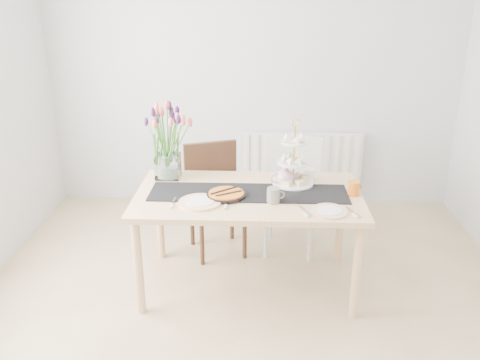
{
  "coord_description": "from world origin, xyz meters",
  "views": [
    {
      "loc": [
        0.07,
        -2.68,
        2.14
      ],
      "look_at": [
        -0.06,
        0.59,
        0.87
      ],
      "focal_mm": 38.0,
      "sensor_mm": 36.0,
      "label": 1
    }
  ],
  "objects_px": {
    "dining_table": "(248,203)",
    "tart_tin": "(226,195)",
    "teapot": "(285,177)",
    "cream_jug": "(309,175)",
    "chair_white": "(292,185)",
    "plate_right": "(329,211)",
    "cake_stand": "(293,168)",
    "chair_brown": "(214,190)",
    "mug_orange": "(354,188)",
    "mug_grey": "(273,195)",
    "radiator": "(302,162)",
    "tulip_vase": "(166,132)",
    "plate_left": "(200,202)"
  },
  "relations": [
    {
      "from": "mug_grey",
      "to": "tart_tin",
      "type": "bearing_deg",
      "value": 156.73
    },
    {
      "from": "tart_tin",
      "to": "mug_grey",
      "type": "height_order",
      "value": "mug_grey"
    },
    {
      "from": "dining_table",
      "to": "tart_tin",
      "type": "height_order",
      "value": "tart_tin"
    },
    {
      "from": "chair_brown",
      "to": "mug_orange",
      "type": "relative_size",
      "value": 9.12
    },
    {
      "from": "plate_left",
      "to": "plate_right",
      "type": "relative_size",
      "value": 1.2
    },
    {
      "from": "tulip_vase",
      "to": "teapot",
      "type": "bearing_deg",
      "value": -9.06
    },
    {
      "from": "cake_stand",
      "to": "plate_right",
      "type": "relative_size",
      "value": 1.85
    },
    {
      "from": "teapot",
      "to": "mug_grey",
      "type": "bearing_deg",
      "value": -117.76
    },
    {
      "from": "chair_white",
      "to": "plate_right",
      "type": "distance_m",
      "value": 0.99
    },
    {
      "from": "tart_tin",
      "to": "mug_orange",
      "type": "bearing_deg",
      "value": 4.56
    },
    {
      "from": "plate_right",
      "to": "mug_orange",
      "type": "bearing_deg",
      "value": 55.32
    },
    {
      "from": "radiator",
      "to": "mug_grey",
      "type": "xyz_separation_m",
      "value": [
        -0.33,
        -1.71,
        0.35
      ]
    },
    {
      "from": "cream_jug",
      "to": "mug_grey",
      "type": "xyz_separation_m",
      "value": [
        -0.27,
        -0.42,
        0.01
      ]
    },
    {
      "from": "chair_brown",
      "to": "chair_white",
      "type": "bearing_deg",
      "value": -13.77
    },
    {
      "from": "chair_white",
      "to": "tart_tin",
      "type": "height_order",
      "value": "chair_white"
    },
    {
      "from": "tart_tin",
      "to": "mug_grey",
      "type": "relative_size",
      "value": 2.62
    },
    {
      "from": "dining_table",
      "to": "cake_stand",
      "type": "height_order",
      "value": "cake_stand"
    },
    {
      "from": "dining_table",
      "to": "chair_brown",
      "type": "distance_m",
      "value": 0.67
    },
    {
      "from": "mug_grey",
      "to": "teapot",
      "type": "bearing_deg",
      "value": 65.04
    },
    {
      "from": "mug_grey",
      "to": "chair_white",
      "type": "bearing_deg",
      "value": 69.17
    },
    {
      "from": "mug_grey",
      "to": "mug_orange",
      "type": "bearing_deg",
      "value": 6.93
    },
    {
      "from": "chair_brown",
      "to": "mug_orange",
      "type": "bearing_deg",
      "value": -49.49
    },
    {
      "from": "chair_white",
      "to": "plate_right",
      "type": "xyz_separation_m",
      "value": [
        0.18,
        -0.95,
        0.2
      ]
    },
    {
      "from": "cake_stand",
      "to": "dining_table",
      "type": "bearing_deg",
      "value": -150.74
    },
    {
      "from": "chair_white",
      "to": "tulip_vase",
      "type": "xyz_separation_m",
      "value": [
        -0.97,
        -0.36,
        0.56
      ]
    },
    {
      "from": "cake_stand",
      "to": "tart_tin",
      "type": "height_order",
      "value": "cake_stand"
    },
    {
      "from": "radiator",
      "to": "tart_tin",
      "type": "xyz_separation_m",
      "value": [
        -0.66,
        -1.62,
        0.32
      ]
    },
    {
      "from": "chair_brown",
      "to": "chair_white",
      "type": "height_order",
      "value": "chair_white"
    },
    {
      "from": "radiator",
      "to": "mug_grey",
      "type": "distance_m",
      "value": 1.78
    },
    {
      "from": "cream_jug",
      "to": "tart_tin",
      "type": "relative_size",
      "value": 0.34
    },
    {
      "from": "tulip_vase",
      "to": "tart_tin",
      "type": "distance_m",
      "value": 0.69
    },
    {
      "from": "chair_brown",
      "to": "plate_left",
      "type": "height_order",
      "value": "chair_brown"
    },
    {
      "from": "tart_tin",
      "to": "mug_orange",
      "type": "relative_size",
      "value": 2.76
    },
    {
      "from": "dining_table",
      "to": "teapot",
      "type": "bearing_deg",
      "value": 30.39
    },
    {
      "from": "mug_grey",
      "to": "radiator",
      "type": "bearing_deg",
      "value": 70.51
    },
    {
      "from": "chair_white",
      "to": "tart_tin",
      "type": "bearing_deg",
      "value": -117.41
    },
    {
      "from": "mug_grey",
      "to": "plate_left",
      "type": "xyz_separation_m",
      "value": [
        -0.5,
        -0.03,
        -0.05
      ]
    },
    {
      "from": "chair_brown",
      "to": "mug_grey",
      "type": "xyz_separation_m",
      "value": [
        0.47,
        -0.74,
        0.27
      ]
    },
    {
      "from": "chair_white",
      "to": "plate_right",
      "type": "relative_size",
      "value": 3.91
    },
    {
      "from": "radiator",
      "to": "mug_grey",
      "type": "relative_size",
      "value": 11.41
    },
    {
      "from": "mug_grey",
      "to": "mug_orange",
      "type": "xyz_separation_m",
      "value": [
        0.57,
        0.16,
        -0.0
      ]
    },
    {
      "from": "teapot",
      "to": "radiator",
      "type": "bearing_deg",
      "value": 68.95
    },
    {
      "from": "dining_table",
      "to": "tart_tin",
      "type": "bearing_deg",
      "value": -155.53
    },
    {
      "from": "tulip_vase",
      "to": "plate_left",
      "type": "distance_m",
      "value": 0.67
    },
    {
      "from": "teapot",
      "to": "cream_jug",
      "type": "height_order",
      "value": "teapot"
    },
    {
      "from": "cream_jug",
      "to": "mug_grey",
      "type": "relative_size",
      "value": 0.9
    },
    {
      "from": "teapot",
      "to": "tulip_vase",
      "type": "bearing_deg",
      "value": 159.59
    },
    {
      "from": "chair_white",
      "to": "cake_stand",
      "type": "height_order",
      "value": "cake_stand"
    },
    {
      "from": "radiator",
      "to": "mug_grey",
      "type": "bearing_deg",
      "value": -100.95
    },
    {
      "from": "chair_white",
      "to": "tulip_vase",
      "type": "bearing_deg",
      "value": -152.27
    }
  ]
}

